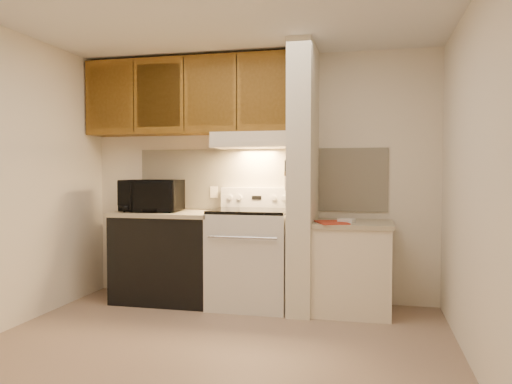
% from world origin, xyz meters
% --- Properties ---
extents(floor, '(3.60, 3.60, 0.00)m').
position_xyz_m(floor, '(0.00, 0.00, 0.00)').
color(floor, tan).
rests_on(floor, ground).
extents(ceiling, '(3.60, 3.60, 0.00)m').
position_xyz_m(ceiling, '(0.00, 0.00, 2.50)').
color(ceiling, white).
rests_on(ceiling, wall_back).
extents(wall_back, '(3.60, 2.50, 0.02)m').
position_xyz_m(wall_back, '(0.00, 1.50, 1.25)').
color(wall_back, white).
rests_on(wall_back, floor).
extents(wall_left, '(0.02, 3.00, 2.50)m').
position_xyz_m(wall_left, '(-1.80, 0.00, 1.25)').
color(wall_left, white).
rests_on(wall_left, floor).
extents(wall_right, '(0.02, 3.00, 2.50)m').
position_xyz_m(wall_right, '(1.80, 0.00, 1.25)').
color(wall_right, white).
rests_on(wall_right, floor).
extents(backsplash, '(2.60, 0.02, 0.63)m').
position_xyz_m(backsplash, '(0.00, 1.49, 1.24)').
color(backsplash, white).
rests_on(backsplash, wall_back).
extents(range_body, '(0.76, 0.65, 0.92)m').
position_xyz_m(range_body, '(0.00, 1.16, 0.46)').
color(range_body, silver).
rests_on(range_body, floor).
extents(oven_window, '(0.50, 0.01, 0.30)m').
position_xyz_m(oven_window, '(0.00, 0.84, 0.50)').
color(oven_window, black).
rests_on(oven_window, range_body).
extents(oven_handle, '(0.65, 0.02, 0.02)m').
position_xyz_m(oven_handle, '(0.00, 0.80, 0.72)').
color(oven_handle, silver).
rests_on(oven_handle, range_body).
extents(cooktop, '(0.74, 0.64, 0.03)m').
position_xyz_m(cooktop, '(0.00, 1.16, 0.94)').
color(cooktop, black).
rests_on(cooktop, range_body).
extents(range_backguard, '(0.76, 0.08, 0.20)m').
position_xyz_m(range_backguard, '(0.00, 1.44, 1.05)').
color(range_backguard, silver).
rests_on(range_backguard, range_body).
extents(range_display, '(0.10, 0.01, 0.04)m').
position_xyz_m(range_display, '(0.00, 1.40, 1.05)').
color(range_display, black).
rests_on(range_display, range_backguard).
extents(range_knob_left_outer, '(0.05, 0.02, 0.05)m').
position_xyz_m(range_knob_left_outer, '(-0.28, 1.40, 1.05)').
color(range_knob_left_outer, silver).
rests_on(range_knob_left_outer, range_backguard).
extents(range_knob_left_inner, '(0.05, 0.02, 0.05)m').
position_xyz_m(range_knob_left_inner, '(-0.18, 1.40, 1.05)').
color(range_knob_left_inner, silver).
rests_on(range_knob_left_inner, range_backguard).
extents(range_knob_right_inner, '(0.05, 0.02, 0.05)m').
position_xyz_m(range_knob_right_inner, '(0.18, 1.40, 1.05)').
color(range_knob_right_inner, silver).
rests_on(range_knob_right_inner, range_backguard).
extents(range_knob_right_outer, '(0.05, 0.02, 0.05)m').
position_xyz_m(range_knob_right_outer, '(0.28, 1.40, 1.05)').
color(range_knob_right_outer, silver).
rests_on(range_knob_right_outer, range_backguard).
extents(dishwasher_front, '(1.00, 0.63, 0.87)m').
position_xyz_m(dishwasher_front, '(-0.88, 1.17, 0.43)').
color(dishwasher_front, black).
rests_on(dishwasher_front, floor).
extents(left_countertop, '(1.04, 0.67, 0.04)m').
position_xyz_m(left_countertop, '(-0.88, 1.17, 0.89)').
color(left_countertop, '#BAAC8E').
rests_on(left_countertop, dishwasher_front).
extents(spoon_rest, '(0.22, 0.11, 0.01)m').
position_xyz_m(spoon_rest, '(-1.13, 1.36, 0.92)').
color(spoon_rest, black).
rests_on(spoon_rest, left_countertop).
extents(teal_jar, '(0.11, 0.11, 0.11)m').
position_xyz_m(teal_jar, '(-0.83, 1.06, 0.96)').
color(teal_jar, '#266364').
rests_on(teal_jar, left_countertop).
extents(outlet, '(0.08, 0.01, 0.12)m').
position_xyz_m(outlet, '(-0.48, 1.48, 1.10)').
color(outlet, '#F5E6CB').
rests_on(outlet, backsplash).
extents(microwave, '(0.61, 0.44, 0.32)m').
position_xyz_m(microwave, '(-1.03, 1.15, 1.07)').
color(microwave, black).
rests_on(microwave, left_countertop).
extents(partition_pillar, '(0.22, 0.70, 2.50)m').
position_xyz_m(partition_pillar, '(0.51, 1.15, 1.25)').
color(partition_pillar, '#ECE2C7').
rests_on(partition_pillar, floor).
extents(pillar_trim, '(0.01, 0.70, 0.04)m').
position_xyz_m(pillar_trim, '(0.39, 1.15, 1.30)').
color(pillar_trim, brown).
rests_on(pillar_trim, partition_pillar).
extents(knife_strip, '(0.02, 0.42, 0.04)m').
position_xyz_m(knife_strip, '(0.39, 1.10, 1.32)').
color(knife_strip, black).
rests_on(knife_strip, partition_pillar).
extents(knife_blade_a, '(0.01, 0.03, 0.16)m').
position_xyz_m(knife_blade_a, '(0.38, 0.93, 1.22)').
color(knife_blade_a, silver).
rests_on(knife_blade_a, knife_strip).
extents(knife_handle_a, '(0.02, 0.02, 0.10)m').
position_xyz_m(knife_handle_a, '(0.38, 0.94, 1.37)').
color(knife_handle_a, black).
rests_on(knife_handle_a, knife_strip).
extents(knife_blade_b, '(0.01, 0.04, 0.18)m').
position_xyz_m(knife_blade_b, '(0.38, 1.01, 1.21)').
color(knife_blade_b, silver).
rests_on(knife_blade_b, knife_strip).
extents(knife_handle_b, '(0.02, 0.02, 0.10)m').
position_xyz_m(knife_handle_b, '(0.38, 1.01, 1.37)').
color(knife_handle_b, black).
rests_on(knife_handle_b, knife_strip).
extents(knife_blade_c, '(0.01, 0.04, 0.20)m').
position_xyz_m(knife_blade_c, '(0.38, 1.10, 1.20)').
color(knife_blade_c, silver).
rests_on(knife_blade_c, knife_strip).
extents(knife_handle_c, '(0.02, 0.02, 0.10)m').
position_xyz_m(knife_handle_c, '(0.38, 1.09, 1.37)').
color(knife_handle_c, black).
rests_on(knife_handle_c, knife_strip).
extents(knife_blade_d, '(0.01, 0.04, 0.16)m').
position_xyz_m(knife_blade_d, '(0.38, 1.18, 1.22)').
color(knife_blade_d, silver).
rests_on(knife_blade_d, knife_strip).
extents(knife_handle_d, '(0.02, 0.02, 0.10)m').
position_xyz_m(knife_handle_d, '(0.38, 1.19, 1.37)').
color(knife_handle_d, black).
rests_on(knife_handle_d, knife_strip).
extents(knife_blade_e, '(0.01, 0.04, 0.18)m').
position_xyz_m(knife_blade_e, '(0.38, 1.27, 1.21)').
color(knife_blade_e, silver).
rests_on(knife_blade_e, knife_strip).
extents(knife_handle_e, '(0.02, 0.02, 0.10)m').
position_xyz_m(knife_handle_e, '(0.38, 1.27, 1.37)').
color(knife_handle_e, black).
rests_on(knife_handle_e, knife_strip).
extents(oven_mitt, '(0.03, 0.11, 0.26)m').
position_xyz_m(oven_mitt, '(0.38, 1.32, 1.18)').
color(oven_mitt, slate).
rests_on(oven_mitt, partition_pillar).
extents(right_cab_base, '(0.70, 0.60, 0.81)m').
position_xyz_m(right_cab_base, '(0.97, 1.15, 0.40)').
color(right_cab_base, '#F5E6CB').
rests_on(right_cab_base, floor).
extents(right_countertop, '(0.74, 0.64, 0.04)m').
position_xyz_m(right_countertop, '(0.97, 1.15, 0.83)').
color(right_countertop, '#BAAC8E').
rests_on(right_countertop, right_cab_base).
extents(red_folder, '(0.35, 0.40, 0.01)m').
position_xyz_m(red_folder, '(0.79, 1.00, 0.86)').
color(red_folder, '#B6341F').
rests_on(red_folder, right_countertop).
extents(white_box, '(0.16, 0.14, 0.04)m').
position_xyz_m(white_box, '(0.92, 1.05, 0.87)').
color(white_box, white).
rests_on(white_box, right_countertop).
extents(range_hood, '(0.78, 0.44, 0.15)m').
position_xyz_m(range_hood, '(0.00, 1.28, 1.62)').
color(range_hood, '#F5E6CB').
rests_on(range_hood, upper_cabinets).
extents(hood_lip, '(0.78, 0.04, 0.06)m').
position_xyz_m(hood_lip, '(0.00, 1.07, 1.58)').
color(hood_lip, '#F5E6CB').
rests_on(hood_lip, range_hood).
extents(upper_cabinets, '(2.18, 0.33, 0.77)m').
position_xyz_m(upper_cabinets, '(-0.69, 1.32, 2.08)').
color(upper_cabinets, brown).
rests_on(upper_cabinets, wall_back).
extents(cab_door_a, '(0.46, 0.01, 0.63)m').
position_xyz_m(cab_door_a, '(-1.51, 1.17, 2.08)').
color(cab_door_a, brown).
rests_on(cab_door_a, upper_cabinets).
extents(cab_gap_a, '(0.01, 0.01, 0.73)m').
position_xyz_m(cab_gap_a, '(-1.23, 1.16, 2.08)').
color(cab_gap_a, black).
rests_on(cab_gap_a, upper_cabinets).
extents(cab_door_b, '(0.46, 0.01, 0.63)m').
position_xyz_m(cab_door_b, '(-0.96, 1.17, 2.08)').
color(cab_door_b, brown).
rests_on(cab_door_b, upper_cabinets).
extents(cab_gap_b, '(0.01, 0.01, 0.73)m').
position_xyz_m(cab_gap_b, '(-0.69, 1.16, 2.08)').
color(cab_gap_b, black).
rests_on(cab_gap_b, upper_cabinets).
extents(cab_door_c, '(0.46, 0.01, 0.63)m').
position_xyz_m(cab_door_c, '(-0.42, 1.17, 2.08)').
color(cab_door_c, brown).
rests_on(cab_door_c, upper_cabinets).
extents(cab_gap_c, '(0.01, 0.01, 0.73)m').
position_xyz_m(cab_gap_c, '(-0.14, 1.16, 2.08)').
color(cab_gap_c, black).
rests_on(cab_gap_c, upper_cabinets).
extents(cab_door_d, '(0.46, 0.01, 0.63)m').
position_xyz_m(cab_door_d, '(0.13, 1.17, 2.08)').
color(cab_door_d, brown).
rests_on(cab_door_d, upper_cabinets).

